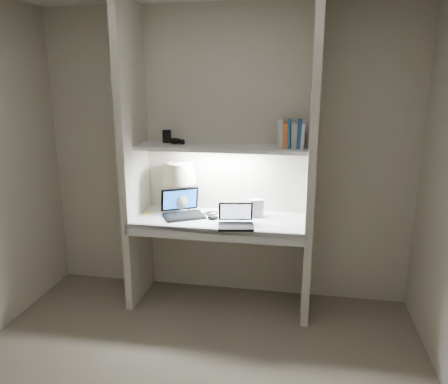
% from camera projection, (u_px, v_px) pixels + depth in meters
% --- Properties ---
extents(back_wall, '(3.20, 0.01, 2.50)m').
position_uv_depth(back_wall, '(225.00, 156.00, 3.79)').
color(back_wall, beige).
rests_on(back_wall, floor).
extents(alcove_panel_left, '(0.06, 0.55, 2.50)m').
position_uv_depth(alcove_panel_left, '(134.00, 159.00, 3.65)').
color(alcove_panel_left, beige).
rests_on(alcove_panel_left, floor).
extents(alcove_panel_right, '(0.06, 0.55, 2.50)m').
position_uv_depth(alcove_panel_right, '(311.00, 165.00, 3.40)').
color(alcove_panel_right, beige).
rests_on(alcove_panel_right, floor).
extents(desk, '(1.40, 0.55, 0.04)m').
position_uv_depth(desk, '(220.00, 221.00, 3.65)').
color(desk, white).
rests_on(desk, alcove_panel_left).
extents(desk_apron, '(1.46, 0.03, 0.10)m').
position_uv_depth(desk_apron, '(214.00, 235.00, 3.41)').
color(desk_apron, silver).
rests_on(desk_apron, desk).
extents(shelf, '(1.40, 0.36, 0.03)m').
position_uv_depth(shelf, '(222.00, 148.00, 3.59)').
color(shelf, silver).
rests_on(shelf, back_wall).
extents(strip_light, '(0.60, 0.04, 0.02)m').
position_uv_depth(strip_light, '(222.00, 150.00, 3.59)').
color(strip_light, white).
rests_on(strip_light, shelf).
extents(table_lamp, '(0.29, 0.29, 0.43)m').
position_uv_depth(table_lamp, '(180.00, 179.00, 3.78)').
color(table_lamp, white).
rests_on(table_lamp, desk).
extents(laptop_main, '(0.42, 0.41, 0.22)m').
position_uv_depth(laptop_main, '(182.00, 210.00, 3.71)').
color(laptop_main, black).
rests_on(laptop_main, desk).
extents(laptop_netbook, '(0.31, 0.28, 0.18)m').
position_uv_depth(laptop_netbook, '(236.00, 221.00, 3.45)').
color(laptop_netbook, black).
rests_on(laptop_netbook, desk).
extents(speaker, '(0.13, 0.11, 0.15)m').
position_uv_depth(speaker, '(256.00, 208.00, 3.67)').
color(speaker, silver).
rests_on(speaker, desk).
extents(mouse, '(0.10, 0.07, 0.03)m').
position_uv_depth(mouse, '(213.00, 217.00, 3.62)').
color(mouse, black).
rests_on(mouse, desk).
extents(cable_coil, '(0.13, 0.13, 0.01)m').
position_uv_depth(cable_coil, '(212.00, 213.00, 3.77)').
color(cable_coil, black).
rests_on(cable_coil, desk).
extents(sticky_note, '(0.08, 0.08, 0.00)m').
position_uv_depth(sticky_note, '(147.00, 214.00, 3.77)').
color(sticky_note, '#FFF435').
rests_on(sticky_note, desk).
extents(book_row, '(0.21, 0.15, 0.22)m').
position_uv_depth(book_row, '(291.00, 134.00, 3.48)').
color(book_row, white).
rests_on(book_row, shelf).
extents(shelf_box, '(0.06, 0.05, 0.11)m').
position_uv_depth(shelf_box, '(167.00, 136.00, 3.76)').
color(shelf_box, black).
rests_on(shelf_box, shelf).
extents(shelf_gadget, '(0.13, 0.10, 0.05)m').
position_uv_depth(shelf_gadget, '(175.00, 141.00, 3.68)').
color(shelf_gadget, black).
rests_on(shelf_gadget, shelf).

